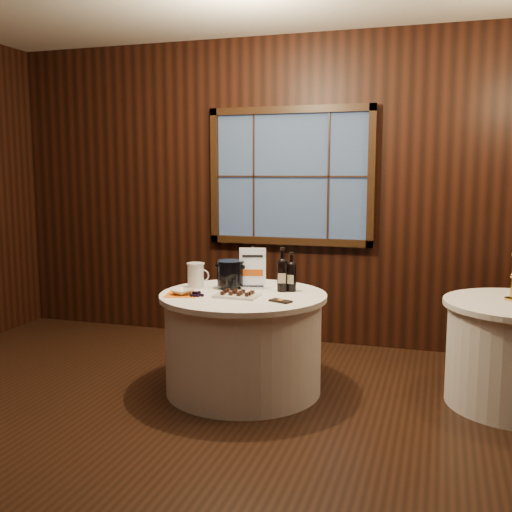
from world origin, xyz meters
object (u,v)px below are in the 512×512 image
(main_table, at_px, (243,342))
(cracker_bowl, at_px, (182,292))
(sign_stand, at_px, (252,274))
(grape_bunch, at_px, (196,294))
(brass_candlestick, at_px, (512,283))
(port_bottle_left, at_px, (282,272))
(glass_pitcher, at_px, (196,275))
(ice_bucket, at_px, (230,274))
(chocolate_box, at_px, (281,301))
(chocolate_plate, at_px, (237,294))
(port_bottle_right, at_px, (292,274))

(main_table, bearing_deg, cracker_bowl, -156.33)
(sign_stand, distance_m, grape_bunch, 0.54)
(cracker_bowl, xyz_separation_m, brass_candlestick, (2.36, 0.54, 0.10))
(port_bottle_left, distance_m, glass_pitcher, 0.70)
(main_table, distance_m, ice_bucket, 0.55)
(port_bottle_left, bearing_deg, sign_stand, 160.34)
(main_table, height_order, cracker_bowl, cracker_bowl)
(sign_stand, height_order, grape_bunch, sign_stand)
(chocolate_box, distance_m, brass_candlestick, 1.68)
(chocolate_plate, distance_m, brass_candlestick, 2.00)
(main_table, bearing_deg, sign_stand, 88.12)
(chocolate_plate, height_order, grape_bunch, chocolate_plate)
(main_table, bearing_deg, chocolate_box, -30.40)
(chocolate_plate, relative_size, grape_bunch, 1.90)
(port_bottle_right, bearing_deg, grape_bunch, -144.05)
(chocolate_plate, relative_size, glass_pitcher, 1.62)
(main_table, relative_size, ice_bucket, 5.68)
(grape_bunch, bearing_deg, sign_stand, 55.70)
(chocolate_plate, bearing_deg, ice_bucket, 118.71)
(sign_stand, relative_size, port_bottle_right, 1.10)
(glass_pitcher, bearing_deg, ice_bucket, 12.30)
(ice_bucket, height_order, brass_candlestick, brass_candlestick)
(main_table, height_order, port_bottle_right, port_bottle_right)
(sign_stand, bearing_deg, port_bottle_left, -25.18)
(ice_bucket, relative_size, brass_candlestick, 0.64)
(port_bottle_left, bearing_deg, brass_candlestick, -2.95)
(port_bottle_left, relative_size, port_bottle_right, 1.12)
(main_table, relative_size, sign_stand, 3.78)
(sign_stand, bearing_deg, cracker_bowl, -152.18)
(port_bottle_left, xyz_separation_m, cracker_bowl, (-0.69, -0.35, -0.13))
(port_bottle_right, bearing_deg, chocolate_box, -85.42)
(chocolate_plate, distance_m, chocolate_box, 0.36)
(cracker_bowl, bearing_deg, grape_bunch, -17.53)
(chocolate_box, bearing_deg, port_bottle_right, 114.72)
(cracker_bowl, bearing_deg, glass_pitcher, 91.33)
(sign_stand, relative_size, port_bottle_left, 0.98)
(cracker_bowl, bearing_deg, chocolate_box, -1.40)
(ice_bucket, distance_m, chocolate_box, 0.64)
(port_bottle_right, distance_m, cracker_bowl, 0.86)
(chocolate_plate, relative_size, chocolate_box, 2.04)
(grape_bunch, height_order, brass_candlestick, brass_candlestick)
(chocolate_box, distance_m, glass_pitcher, 0.85)
(main_table, height_order, glass_pitcher, glass_pitcher)
(port_bottle_right, xyz_separation_m, ice_bucket, (-0.49, -0.04, -0.01))
(main_table, relative_size, chocolate_box, 7.97)
(chocolate_plate, bearing_deg, cracker_bowl, -172.42)
(sign_stand, xyz_separation_m, port_bottle_right, (0.32, -0.02, 0.02))
(ice_bucket, distance_m, glass_pitcher, 0.28)
(port_bottle_left, bearing_deg, grape_bunch, -154.16)
(chocolate_plate, height_order, chocolate_box, chocolate_plate)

